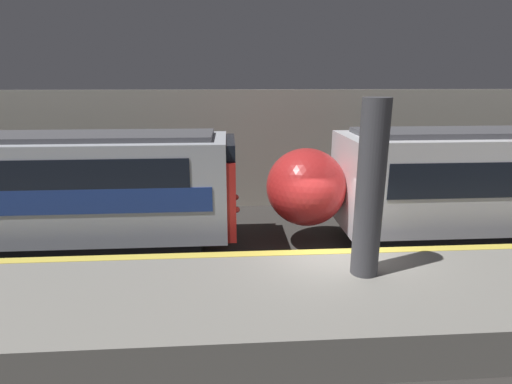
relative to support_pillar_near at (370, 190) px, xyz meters
name	(u,v)px	position (x,y,z in m)	size (l,w,h in m)	color
ground_plane	(330,282)	(-0.39, 1.30, -2.85)	(120.00, 120.00, 0.00)	#33302D
platform	(351,304)	(-0.39, -0.50, -2.38)	(40.00, 3.60, 0.95)	gray
station_rear_barrier	(292,149)	(-0.39, 7.97, -0.49)	(50.00, 0.15, 4.71)	#B2AD9E
support_pillar_near	(370,190)	(0.00, 0.00, 0.00)	(0.59, 0.59, 3.82)	#47474C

